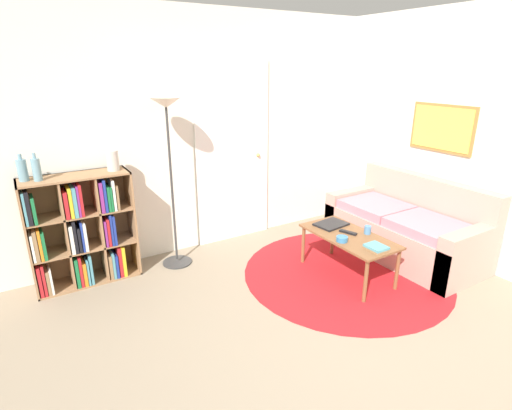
# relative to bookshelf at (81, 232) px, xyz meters

# --- Properties ---
(ground_plane) EXTENTS (14.00, 14.00, 0.00)m
(ground_plane) POSITION_rel_bookshelf_xyz_m (1.41, -2.48, -0.52)
(ground_plane) COLOR gray
(wall_back) EXTENTS (7.29, 0.11, 2.60)m
(wall_back) POSITION_rel_bookshelf_xyz_m (1.43, 0.21, 0.77)
(wall_back) COLOR silver
(wall_back) RESTS_ON ground_plane
(wall_right) EXTENTS (0.08, 5.67, 2.60)m
(wall_right) POSITION_rel_bookshelf_xyz_m (3.58, -1.14, 0.78)
(wall_right) COLOR silver
(wall_right) RESTS_ON ground_plane
(rug) EXTENTS (2.08, 2.08, 0.01)m
(rug) POSITION_rel_bookshelf_xyz_m (2.28, -1.23, -0.51)
(rug) COLOR #B2191E
(rug) RESTS_ON ground_plane
(bookshelf) EXTENTS (0.95, 0.34, 1.07)m
(bookshelf) POSITION_rel_bookshelf_xyz_m (0.00, 0.00, 0.00)
(bookshelf) COLOR #936B47
(bookshelf) RESTS_ON ground_plane
(floor_lamp) EXTENTS (0.31, 0.31, 1.74)m
(floor_lamp) POSITION_rel_bookshelf_xyz_m (0.89, -0.11, 0.90)
(floor_lamp) COLOR #333333
(floor_lamp) RESTS_ON ground_plane
(couch) EXTENTS (0.81, 1.69, 0.85)m
(couch) POSITION_rel_bookshelf_xyz_m (3.20, -1.21, -0.23)
(couch) COLOR tan
(couch) RESTS_ON ground_plane
(coffee_table) EXTENTS (0.49, 0.98, 0.44)m
(coffee_table) POSITION_rel_bookshelf_xyz_m (2.26, -1.26, -0.12)
(coffee_table) COLOR brown
(coffee_table) RESTS_ON ground_plane
(laptop) EXTENTS (0.35, 0.28, 0.02)m
(laptop) POSITION_rel_bookshelf_xyz_m (2.28, -0.97, -0.07)
(laptop) COLOR black
(laptop) RESTS_ON coffee_table
(bowl) EXTENTS (0.11, 0.11, 0.05)m
(bowl) POSITION_rel_bookshelf_xyz_m (2.10, -1.33, -0.05)
(bowl) COLOR teal
(bowl) RESTS_ON coffee_table
(book_stack_on_table) EXTENTS (0.16, 0.18, 0.04)m
(book_stack_on_table) POSITION_rel_bookshelf_xyz_m (2.24, -1.63, -0.06)
(book_stack_on_table) COLOR olive
(book_stack_on_table) RESTS_ON coffee_table
(cup) EXTENTS (0.07, 0.07, 0.08)m
(cup) POSITION_rel_bookshelf_xyz_m (2.44, -1.33, -0.03)
(cup) COLOR teal
(cup) RESTS_ON coffee_table
(remote) EXTENTS (0.10, 0.18, 0.02)m
(remote) POSITION_rel_bookshelf_xyz_m (2.28, -1.22, -0.07)
(remote) COLOR black
(remote) RESTS_ON coffee_table
(bottle_left) EXTENTS (0.08, 0.08, 0.24)m
(bottle_left) POSITION_rel_bookshelf_xyz_m (-0.38, 0.03, 0.66)
(bottle_left) COLOR #6B93A3
(bottle_left) RESTS_ON bookshelf
(bottle_middle) EXTENTS (0.07, 0.07, 0.25)m
(bottle_middle) POSITION_rel_bookshelf_xyz_m (-0.27, -0.03, 0.66)
(bottle_middle) COLOR #6B93A3
(bottle_middle) RESTS_ON bookshelf
(vase_on_shelf) EXTENTS (0.11, 0.11, 0.19)m
(vase_on_shelf) POSITION_rel_bookshelf_xyz_m (0.37, 0.00, 0.65)
(vase_on_shelf) COLOR #B7B2A8
(vase_on_shelf) RESTS_ON bookshelf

